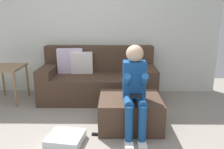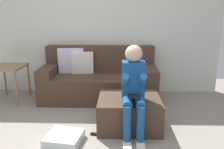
% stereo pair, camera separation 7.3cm
% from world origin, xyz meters
% --- Properties ---
extents(wall_back, '(4.86, 0.10, 2.73)m').
position_xyz_m(wall_back, '(0.00, 2.24, 1.36)').
color(wall_back, silver).
rests_on(wall_back, ground_plane).
extents(couch_sectional, '(2.01, 0.89, 0.92)m').
position_xyz_m(couch_sectional, '(0.16, 1.82, 0.35)').
color(couch_sectional, '#473326').
rests_on(couch_sectional, ground_plane).
extents(ottoman, '(0.83, 0.72, 0.41)m').
position_xyz_m(ottoman, '(0.67, 0.70, 0.21)').
color(ottoman, '#473326').
rests_on(ottoman, ground_plane).
extents(person_seated, '(0.29, 0.63, 1.13)m').
position_xyz_m(person_seated, '(0.71, 0.52, 0.65)').
color(person_seated, '#194C8C').
rests_on(person_seated, ground_plane).
extents(storage_bin, '(0.46, 0.45, 0.11)m').
position_xyz_m(storage_bin, '(-0.12, 0.24, 0.05)').
color(storage_bin, silver).
rests_on(storage_bin, ground_plane).
extents(side_table, '(0.52, 0.61, 0.63)m').
position_xyz_m(side_table, '(-1.39, 1.62, 0.53)').
color(side_table, olive).
rests_on(side_table, ground_plane).
extents(remote_by_storage_bin, '(0.15, 0.07, 0.02)m').
position_xyz_m(remote_by_storage_bin, '(0.24, 0.43, 0.01)').
color(remote_by_storage_bin, black).
rests_on(remote_by_storage_bin, ground_plane).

